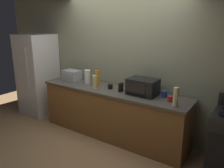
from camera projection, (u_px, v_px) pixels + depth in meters
The scene contains 14 objects.
ground_plane at pixel (99, 144), 3.96m from camera, with size 8.00×8.00×0.00m, color #A87F51.
back_wall at pixel (124, 61), 4.24m from camera, with size 6.40×0.10×2.70m, color gray.
counter_run at pixel (112, 113), 4.16m from camera, with size 2.84×0.64×0.90m.
refrigerator at pixel (38, 74), 5.15m from camera, with size 0.72×0.73×1.80m.
microwave at pixel (143, 87), 3.72m from camera, with size 0.48×0.35×0.27m.
toaster_oven at pixel (72, 75), 4.62m from camera, with size 0.34×0.26×0.21m, color #B7BABF.
paper_towel_roll at pixel (87, 77), 4.37m from camera, with size 0.12×0.12×0.27m, color white.
cordless_phone at pixel (121, 87), 3.90m from camera, with size 0.05×0.11×0.15m, color black.
bottle_hand_soap at pixel (176, 97), 3.20m from camera, with size 0.07×0.07×0.28m, color beige.
bottle_vinegar at pixel (95, 82), 4.00m from camera, with size 0.08×0.08×0.26m, color beige.
bottle_dish_soap at pixel (97, 78), 4.25m from camera, with size 0.07×0.07×0.29m, color orange.
mug_black at pixel (110, 87), 4.05m from camera, with size 0.09×0.09×0.09m, color black.
mug_blue at pixel (164, 94), 3.62m from camera, with size 0.09×0.09×0.10m, color #2D4CB2.
mug_red at pixel (170, 99), 3.41m from camera, with size 0.08×0.08×0.09m, color red.
Camera 1 is at (2.18, -2.78, 2.09)m, focal length 36.30 mm.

